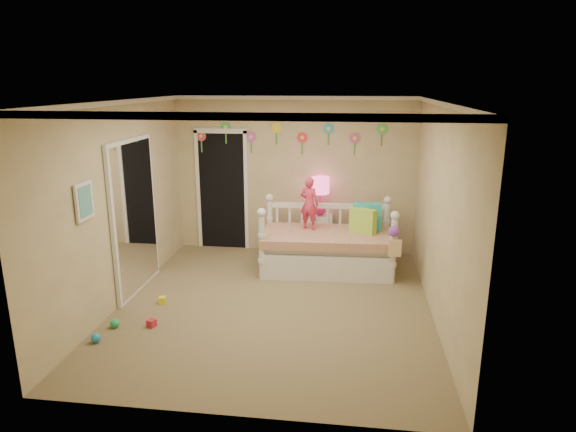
# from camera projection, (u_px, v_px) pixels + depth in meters

# --- Properties ---
(floor) EXTENTS (4.00, 4.50, 0.01)m
(floor) POSITION_uv_depth(u_px,v_px,m) (275.00, 305.00, 6.51)
(floor) COLOR #7F684C
(floor) RESTS_ON ground
(ceiling) EXTENTS (4.00, 4.50, 0.01)m
(ceiling) POSITION_uv_depth(u_px,v_px,m) (273.00, 101.00, 5.83)
(ceiling) COLOR white
(ceiling) RESTS_ON floor
(back_wall) EXTENTS (4.00, 0.01, 2.60)m
(back_wall) POSITION_uv_depth(u_px,v_px,m) (295.00, 176.00, 8.32)
(back_wall) COLOR tan
(back_wall) RESTS_ON floor
(left_wall) EXTENTS (0.01, 4.50, 2.60)m
(left_wall) POSITION_uv_depth(u_px,v_px,m) (120.00, 204.00, 6.41)
(left_wall) COLOR tan
(left_wall) RESTS_ON floor
(right_wall) EXTENTS (0.01, 4.50, 2.60)m
(right_wall) POSITION_uv_depth(u_px,v_px,m) (440.00, 214.00, 5.92)
(right_wall) COLOR tan
(right_wall) RESTS_ON floor
(crown_molding) EXTENTS (4.00, 4.50, 0.06)m
(crown_molding) POSITION_uv_depth(u_px,v_px,m) (273.00, 104.00, 5.84)
(crown_molding) COLOR white
(crown_molding) RESTS_ON ceiling
(daybed) EXTENTS (2.04, 1.16, 1.08)m
(daybed) POSITION_uv_depth(u_px,v_px,m) (327.00, 236.00, 7.61)
(daybed) COLOR white
(daybed) RESTS_ON floor
(pillow_turquoise) EXTENTS (0.44, 0.18, 0.43)m
(pillow_turquoise) POSITION_uv_depth(u_px,v_px,m) (367.00, 217.00, 7.64)
(pillow_turquoise) COLOR #22ABA8
(pillow_turquoise) RESTS_ON daybed
(pillow_lime) EXTENTS (0.42, 0.32, 0.38)m
(pillow_lime) POSITION_uv_depth(u_px,v_px,m) (363.00, 221.00, 7.52)
(pillow_lime) COLOR #ABE144
(pillow_lime) RESTS_ON daybed
(child) EXTENTS (0.34, 0.28, 0.82)m
(child) POSITION_uv_depth(u_px,v_px,m) (309.00, 204.00, 7.66)
(child) COLOR #DF3257
(child) RESTS_ON daybed
(nightstand) EXTENTS (0.43, 0.33, 0.69)m
(nightstand) POSITION_uv_depth(u_px,v_px,m) (320.00, 235.00, 8.34)
(nightstand) COLOR white
(nightstand) RESTS_ON floor
(table_lamp) EXTENTS (0.29, 0.29, 0.64)m
(table_lamp) POSITION_uv_depth(u_px,v_px,m) (320.00, 190.00, 8.14)
(table_lamp) COLOR #ED1F78
(table_lamp) RESTS_ON nightstand
(closet_doorway) EXTENTS (0.90, 0.04, 2.07)m
(closet_doorway) POSITION_uv_depth(u_px,v_px,m) (222.00, 190.00, 8.53)
(closet_doorway) COLOR black
(closet_doorway) RESTS_ON back_wall
(flower_decals) EXTENTS (3.40, 0.02, 0.50)m
(flower_decals) POSITION_uv_depth(u_px,v_px,m) (289.00, 137.00, 8.15)
(flower_decals) COLOR #B2668C
(flower_decals) RESTS_ON back_wall
(mirror_closet) EXTENTS (0.07, 1.30, 2.10)m
(mirror_closet) POSITION_uv_depth(u_px,v_px,m) (135.00, 217.00, 6.76)
(mirror_closet) COLOR white
(mirror_closet) RESTS_ON left_wall
(wall_picture) EXTENTS (0.05, 0.34, 0.42)m
(wall_picture) POSITION_uv_depth(u_px,v_px,m) (84.00, 201.00, 5.48)
(wall_picture) COLOR white
(wall_picture) RESTS_ON left_wall
(hanging_bag) EXTENTS (0.20, 0.16, 0.36)m
(hanging_bag) POSITION_uv_depth(u_px,v_px,m) (394.00, 242.00, 6.95)
(hanging_bag) COLOR beige
(hanging_bag) RESTS_ON daybed
(toy_scatter) EXTENTS (1.25, 1.51, 0.11)m
(toy_scatter) POSITION_uv_depth(u_px,v_px,m) (145.00, 322.00, 5.93)
(toy_scatter) COLOR #996666
(toy_scatter) RESTS_ON floor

